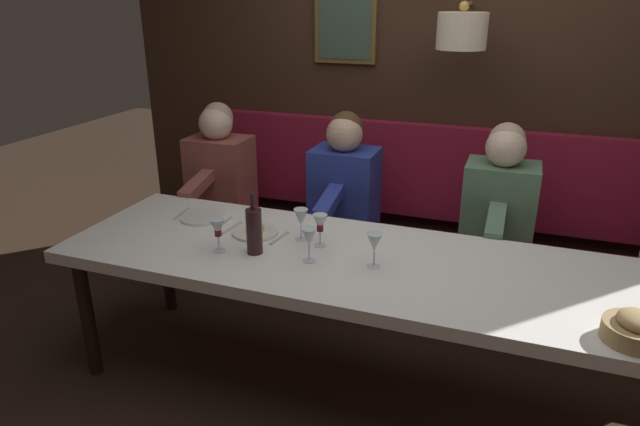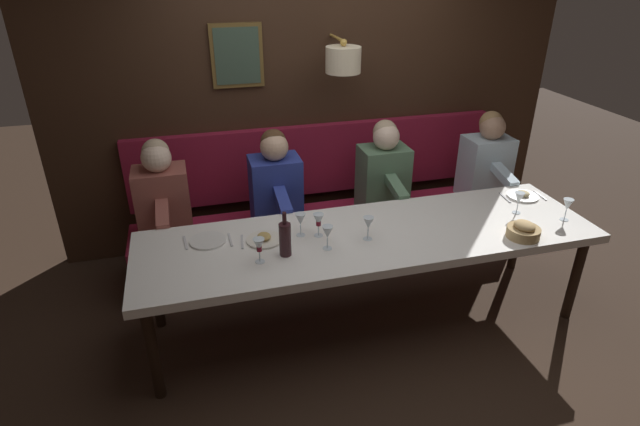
# 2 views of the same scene
# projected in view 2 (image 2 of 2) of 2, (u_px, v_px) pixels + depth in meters

# --- Properties ---
(ground_plane) EXTENTS (12.00, 12.00, 0.00)m
(ground_plane) POSITION_uv_depth(u_px,v_px,m) (366.00, 320.00, 3.81)
(ground_plane) COLOR #332319
(dining_table) EXTENTS (0.90, 3.15, 0.74)m
(dining_table) POSITION_uv_depth(u_px,v_px,m) (370.00, 241.00, 3.49)
(dining_table) COLOR white
(dining_table) RESTS_ON ground_plane
(banquette_bench) EXTENTS (0.52, 3.35, 0.45)m
(banquette_bench) POSITION_uv_depth(u_px,v_px,m) (332.00, 237.00, 4.47)
(banquette_bench) COLOR maroon
(banquette_bench) RESTS_ON ground_plane
(back_wall_panel) EXTENTS (0.59, 4.55, 2.90)m
(back_wall_panel) POSITION_uv_depth(u_px,v_px,m) (315.00, 93.00, 4.44)
(back_wall_panel) COLOR #382316
(back_wall_panel) RESTS_ON ground_plane
(diner_nearest) EXTENTS (0.60, 0.40, 0.79)m
(diner_nearest) POSITION_uv_depth(u_px,v_px,m) (487.00, 159.00, 4.53)
(diner_nearest) COLOR silver
(diner_nearest) RESTS_ON banquette_bench
(diner_near) EXTENTS (0.60, 0.40, 0.79)m
(diner_near) POSITION_uv_depth(u_px,v_px,m) (384.00, 170.00, 4.30)
(diner_near) COLOR #567A5B
(diner_near) RESTS_ON banquette_bench
(diner_middle) EXTENTS (0.60, 0.40, 0.79)m
(diner_middle) POSITION_uv_depth(u_px,v_px,m) (275.00, 181.00, 4.08)
(diner_middle) COLOR #283893
(diner_middle) RESTS_ON banquette_bench
(diner_far) EXTENTS (0.60, 0.40, 0.79)m
(diner_far) POSITION_uv_depth(u_px,v_px,m) (162.00, 193.00, 3.87)
(diner_far) COLOR #934C42
(diner_far) RESTS_ON banquette_bench
(place_setting_0) EXTENTS (0.24, 0.32, 0.05)m
(place_setting_0) POSITION_uv_depth(u_px,v_px,m) (523.00, 195.00, 3.99)
(place_setting_0) COLOR white
(place_setting_0) RESTS_ON dining_table
(place_setting_1) EXTENTS (0.24, 0.31, 0.01)m
(place_setting_1) POSITION_uv_depth(u_px,v_px,m) (208.00, 241.00, 3.37)
(place_setting_1) COLOR silver
(place_setting_1) RESTS_ON dining_table
(place_setting_2) EXTENTS (0.24, 0.33, 0.05)m
(place_setting_2) POSITION_uv_depth(u_px,v_px,m) (264.00, 239.00, 3.38)
(place_setting_2) COLOR silver
(place_setting_2) RESTS_ON dining_table
(wine_glass_0) EXTENTS (0.07, 0.07, 0.16)m
(wine_glass_0) POSITION_uv_depth(u_px,v_px,m) (300.00, 220.00, 3.40)
(wine_glass_0) COLOR silver
(wine_glass_0) RESTS_ON dining_table
(wine_glass_1) EXTENTS (0.07, 0.07, 0.16)m
(wine_glass_1) POSITION_uv_depth(u_px,v_px,m) (568.00, 205.00, 3.60)
(wine_glass_1) COLOR silver
(wine_glass_1) RESTS_ON dining_table
(wine_glass_2) EXTENTS (0.07, 0.07, 0.16)m
(wine_glass_2) POSITION_uv_depth(u_px,v_px,m) (327.00, 233.00, 3.24)
(wine_glass_2) COLOR silver
(wine_glass_2) RESTS_ON dining_table
(wine_glass_3) EXTENTS (0.07, 0.07, 0.16)m
(wine_glass_3) POSITION_uv_depth(u_px,v_px,m) (259.00, 246.00, 3.10)
(wine_glass_3) COLOR silver
(wine_glass_3) RESTS_ON dining_table
(wine_glass_4) EXTENTS (0.07, 0.07, 0.16)m
(wine_glass_4) POSITION_uv_depth(u_px,v_px,m) (519.00, 199.00, 3.69)
(wine_glass_4) COLOR silver
(wine_glass_4) RESTS_ON dining_table
(wine_glass_5) EXTENTS (0.07, 0.07, 0.16)m
(wine_glass_5) POSITION_uv_depth(u_px,v_px,m) (368.00, 224.00, 3.35)
(wine_glass_5) COLOR silver
(wine_glass_5) RESTS_ON dining_table
(wine_glass_6) EXTENTS (0.07, 0.07, 0.16)m
(wine_glass_6) POSITION_uv_depth(u_px,v_px,m) (318.00, 221.00, 3.39)
(wine_glass_6) COLOR silver
(wine_glass_6) RESTS_ON dining_table
(wine_bottle) EXTENTS (0.08, 0.08, 0.30)m
(wine_bottle) POSITION_uv_depth(u_px,v_px,m) (285.00, 239.00, 3.18)
(wine_bottle) COLOR #33191E
(wine_bottle) RESTS_ON dining_table
(bread_bowl) EXTENTS (0.22, 0.22, 0.12)m
(bread_bowl) POSITION_uv_depth(u_px,v_px,m) (524.00, 231.00, 3.41)
(bread_bowl) COLOR tan
(bread_bowl) RESTS_ON dining_table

